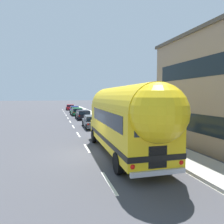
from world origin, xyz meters
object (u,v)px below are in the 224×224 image
Objects in this scene: car_second at (83,114)px; car_third at (77,111)px; car_fifth at (70,107)px; painted_bus at (126,118)px; car_fourth at (74,109)px; car_lead at (92,121)px.

car_third is at bearing 92.33° from car_second.
car_second is 21.47m from car_fifth.
painted_bus is 2.51× the size of car_fourth.
car_second is (0.12, 8.72, 0.05)m from car_lead.
car_fifth is at bearing 91.60° from car_fourth.
car_lead is (0.15, 11.67, -1.56)m from painted_bus.
car_lead is 30.19m from car_fifth.
car_second is 1.04× the size of car_fifth.
painted_bus is 20.45m from car_second.
car_second is (0.27, 20.40, -1.51)m from painted_bus.
car_second and car_fifth have the same top height.
car_lead is 1.07× the size of car_fourth.
car_lead is 21.44m from car_fourth.
car_third is (-0.26, 6.51, -0.01)m from car_second.
car_fourth is at bearing 89.65° from painted_bus.
painted_bus is 2.35× the size of car_lead.
car_second and car_third have the same top height.
painted_bus is at bearing -90.75° from car_second.
painted_bus reaches higher than car_fourth.
car_second is 12.72m from car_fourth.
car_third is at bearing 90.00° from painted_bus.
car_fourth is (-0.06, 12.72, -0.06)m from car_second.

